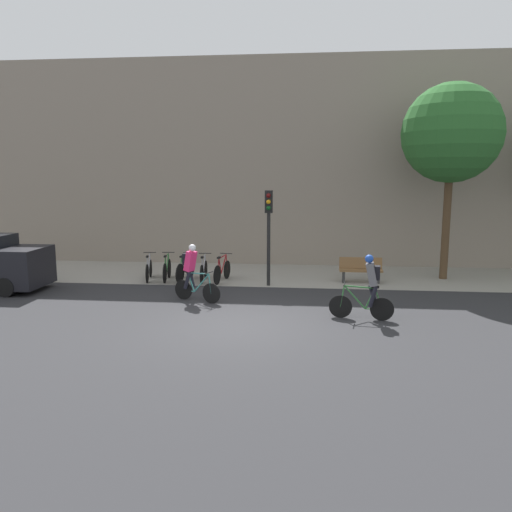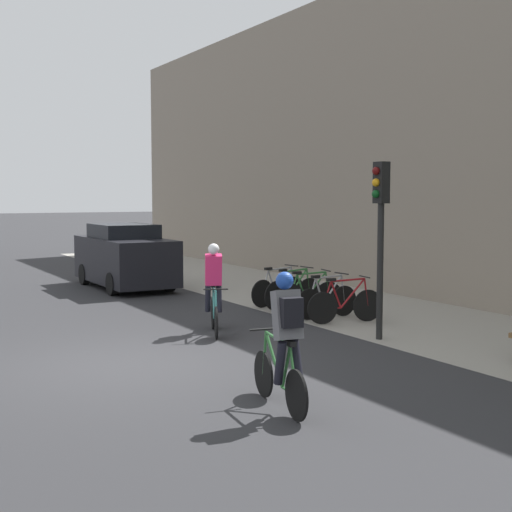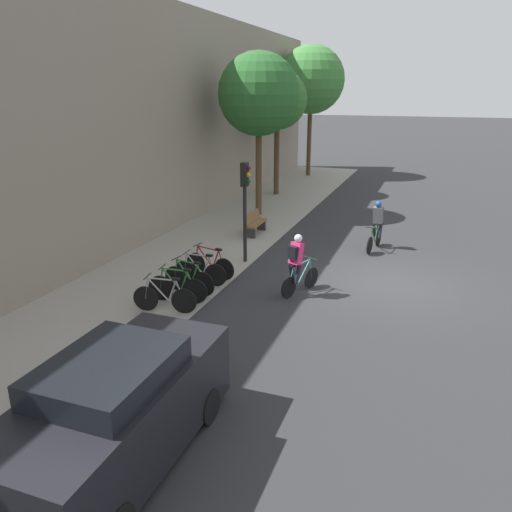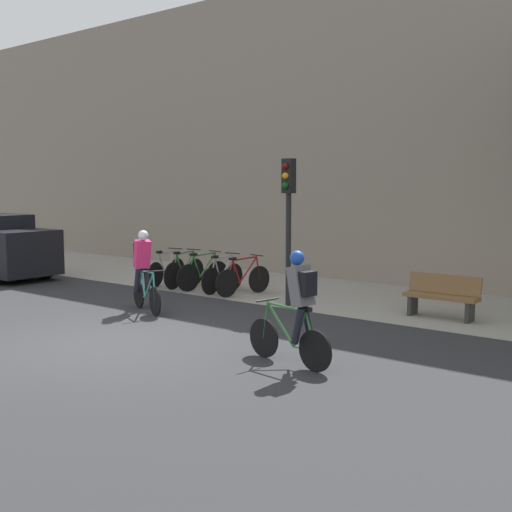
# 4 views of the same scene
# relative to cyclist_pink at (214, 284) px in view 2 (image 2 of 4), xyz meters

# --- Properties ---
(ground) EXTENTS (200.00, 200.00, 0.00)m
(ground) POSITION_rel_cyclist_pink_xyz_m (1.73, -2.40, -0.95)
(ground) COLOR #2B2B2D
(kerb_strip) EXTENTS (44.00, 4.50, 0.01)m
(kerb_strip) POSITION_rel_cyclist_pink_xyz_m (1.73, 4.35, -0.94)
(kerb_strip) COLOR gray
(kerb_strip) RESTS_ON ground
(cyclist_pink) EXTENTS (1.53, 0.71, 1.75)m
(cyclist_pink) POSITION_rel_cyclist_pink_xyz_m (0.00, 0.00, 0.00)
(cyclist_pink) COLOR black
(cyclist_pink) RESTS_ON ground
(cyclist_grey) EXTENTS (1.69, 0.53, 1.75)m
(cyclist_grey) POSITION_rel_cyclist_pink_xyz_m (5.09, -1.52, -0.00)
(cyclist_grey) COLOR black
(cyclist_grey) RESTS_ON ground
(parked_bike_0) EXTENTS (0.49, 1.67, 0.97)m
(parked_bike_0) POSITION_rel_cyclist_pink_xyz_m (-2.28, 2.86, -0.55)
(parked_bike_0) COLOR black
(parked_bike_0) RESTS_ON ground
(parked_bike_1) EXTENTS (0.46, 1.68, 0.99)m
(parked_bike_1) POSITION_rel_cyclist_pink_xyz_m (-1.60, 2.86, -0.53)
(parked_bike_1) COLOR black
(parked_bike_1) RESTS_ON ground
(parked_bike_2) EXTENTS (0.46, 1.66, 0.99)m
(parked_bike_2) POSITION_rel_cyclist_pink_xyz_m (-0.93, 2.86, -0.53)
(parked_bike_2) COLOR black
(parked_bike_2) RESTS_ON ground
(parked_bike_3) EXTENTS (0.46, 1.65, 0.97)m
(parked_bike_3) POSITION_rel_cyclist_pink_xyz_m (-0.24, 2.86, -0.54)
(parked_bike_3) COLOR black
(parked_bike_3) RESTS_ON ground
(parked_bike_4) EXTENTS (0.48, 1.72, 0.97)m
(parked_bike_4) POSITION_rel_cyclist_pink_xyz_m (0.44, 2.86, -0.54)
(parked_bike_4) COLOR black
(parked_bike_4) RESTS_ON ground
(traffic_light_pole) EXTENTS (0.26, 0.30, 3.29)m
(traffic_light_pole) POSITION_rel_cyclist_pink_xyz_m (2.14, 2.36, 1.35)
(traffic_light_pole) COLOR black
(traffic_light_pole) RESTS_ON ground
(parked_car) EXTENTS (4.30, 1.84, 1.85)m
(parked_car) POSITION_rel_cyclist_pink_xyz_m (-7.32, 0.72, -0.05)
(parked_car) COLOR black
(parked_car) RESTS_ON ground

